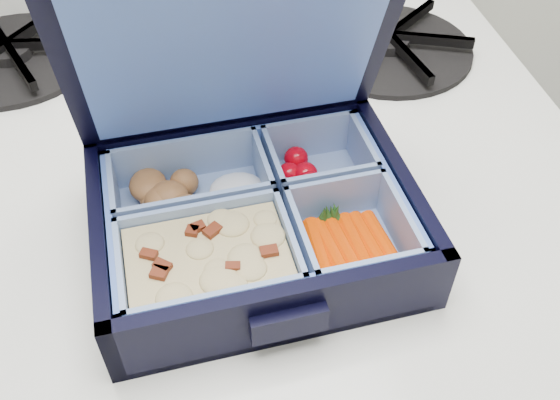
{
  "coord_description": "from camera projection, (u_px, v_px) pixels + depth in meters",
  "views": [
    {
      "loc": [
        -0.15,
        1.17,
        1.4
      ],
      "look_at": [
        -0.09,
        1.51,
        1.04
      ],
      "focal_mm": 40.0,
      "sensor_mm": 36.0,
      "label": 1
    }
  ],
  "objects": [
    {
      "name": "stove",
      "position": [
        250.0,
        381.0,
        0.97
      ],
      "size": [
        0.67,
        0.67,
        1.0
      ],
      "primitive_type": null,
      "color": "white",
      "rests_on": "floor"
    },
    {
      "name": "bento_box",
      "position": [
        256.0,
        220.0,
        0.49
      ],
      "size": [
        0.26,
        0.21,
        0.06
      ],
      "primitive_type": null,
      "rotation": [
        0.0,
        0.0,
        0.07
      ],
      "color": "black",
      "rests_on": "stove"
    },
    {
      "name": "burner_grate",
      "position": [
        388.0,
        40.0,
        0.71
      ],
      "size": [
        0.25,
        0.25,
        0.03
      ],
      "primitive_type": "cylinder",
      "rotation": [
        0.0,
        0.0,
        -0.35
      ],
      "color": "black",
      "rests_on": "stove"
    },
    {
      "name": "burner_grate_rear",
      "position": [
        9.0,
        52.0,
        0.69
      ],
      "size": [
        0.21,
        0.21,
        0.02
      ],
      "primitive_type": "cylinder",
      "rotation": [
        0.0,
        0.0,
        -0.12
      ],
      "color": "black",
      "rests_on": "stove"
    },
    {
      "name": "fork",
      "position": [
        316.0,
        126.0,
        0.62
      ],
      "size": [
        0.07,
        0.16,
        0.01
      ],
      "primitive_type": null,
      "rotation": [
        0.0,
        0.0,
        -0.32
      ],
      "color": "silver",
      "rests_on": "stove"
    }
  ]
}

